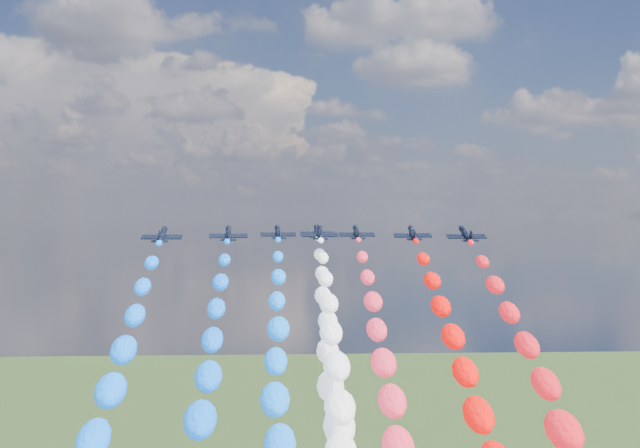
{
  "coord_description": "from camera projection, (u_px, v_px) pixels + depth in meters",
  "views": [
    {
      "loc": [
        -8.24,
        -161.26,
        97.44
      ],
      "look_at": [
        0.0,
        4.0,
        95.75
      ],
      "focal_mm": 44.91,
      "sensor_mm": 36.0,
      "label": 1
    }
  ],
  "objects": [
    {
      "name": "trail_5",
      "position": [
        397.0,
        443.0,
        114.25
      ],
      "size": [
        5.97,
        118.05,
        60.74
      ],
      "primitive_type": null,
      "color": "#EE2843"
    },
    {
      "name": "jet_0",
      "position": [
        162.0,
        235.0,
        153.84
      ],
      "size": [
        7.8,
        10.61,
        5.49
      ],
      "primitive_type": null,
      "rotation": [
        0.33,
        0.0,
        -0.0
      ],
      "color": "black"
    },
    {
      "name": "jet_6",
      "position": [
        412.0,
        234.0,
        166.26
      ],
      "size": [
        8.16,
        10.87,
        5.49
      ],
      "primitive_type": null,
      "rotation": [
        0.33,
        0.0,
        -0.04
      ],
      "color": "black"
    },
    {
      "name": "jet_3",
      "position": [
        320.0,
        233.0,
        170.54
      ],
      "size": [
        8.05,
        10.8,
        5.49
      ],
      "primitive_type": null,
      "rotation": [
        0.33,
        0.0,
        -0.03
      ],
      "color": "black"
    },
    {
      "name": "jet_4",
      "position": [
        317.0,
        232.0,
        184.45
      ],
      "size": [
        7.83,
        10.63,
        5.49
      ],
      "primitive_type": null,
      "rotation": [
        0.33,
        0.0,
        -0.01
      ],
      "color": "black"
    },
    {
      "name": "jet_5",
      "position": [
        357.0,
        233.0,
        174.08
      ],
      "size": [
        7.78,
        10.6,
        5.49
      ],
      "primitive_type": null,
      "rotation": [
        0.33,
        0.0,
        -0.0
      ],
      "color": "black"
    },
    {
      "name": "trail_4",
      "position": [
        334.0,
        424.0,
        124.62
      ],
      "size": [
        5.97,
        118.05,
        60.74
      ],
      "primitive_type": null,
      "color": "white"
    },
    {
      "name": "jet_7",
      "position": [
        466.0,
        235.0,
        157.65
      ],
      "size": [
        8.09,
        10.82,
        5.49
      ],
      "primitive_type": null,
      "rotation": [
        0.33,
        0.0,
        0.03
      ],
      "color": "black"
    },
    {
      "name": "trail_2",
      "position": [
        277.0,
        441.0,
        115.08
      ],
      "size": [
        5.97,
        118.05,
        60.74
      ],
      "primitive_type": null,
      "color": "#0C6CF3"
    },
    {
      "name": "jet_2",
      "position": [
        278.0,
        233.0,
        174.92
      ],
      "size": [
        8.41,
        11.05,
        5.49
      ],
      "primitive_type": null,
      "rotation": [
        0.33,
        0.0,
        0.06
      ],
      "color": "black"
    },
    {
      "name": "jet_1",
      "position": [
        228.0,
        234.0,
        163.08
      ],
      "size": [
        8.43,
        11.06,
        5.49
      ],
      "primitive_type": null,
      "rotation": [
        0.33,
        0.0,
        0.07
      ],
      "color": "black"
    }
  ]
}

